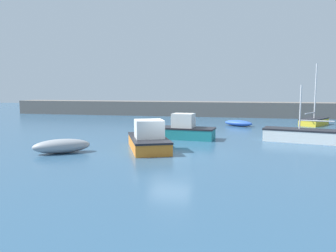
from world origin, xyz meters
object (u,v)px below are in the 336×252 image
rowboat_white_midwater (62,146)px  sailboat_twin_hulled (299,135)px  mooring_buoy_white (194,128)px  cabin_cruiser_white (179,130)px  mooring_buoy_orange (174,123)px  rowboat_blue_near (238,123)px  sailboat_tall_mast (314,121)px  motorboat_with_cabin (149,139)px

rowboat_white_midwater → sailboat_twin_hulled: size_ratio=0.64×
mooring_buoy_white → cabin_cruiser_white: bearing=-95.2°
mooring_buoy_orange → rowboat_blue_near: bearing=5.4°
sailboat_tall_mast → mooring_buoy_white: size_ratio=16.25×
sailboat_twin_hulled → mooring_buoy_orange: 14.35m
sailboat_twin_hulled → rowboat_blue_near: size_ratio=1.59×
sailboat_twin_hulled → sailboat_tall_mast: size_ratio=0.81×
mooring_buoy_white → sailboat_twin_hulled: bearing=-28.9°
rowboat_white_midwater → cabin_cruiser_white: size_ratio=0.59×
motorboat_with_cabin → cabin_cruiser_white: cabin_cruiser_white is taller
cabin_cruiser_white → rowboat_blue_near: size_ratio=1.74×
cabin_cruiser_white → rowboat_white_midwater: bearing=55.6°
mooring_buoy_white → motorboat_with_cabin: bearing=-98.7°
sailboat_twin_hulled → motorboat_with_cabin: size_ratio=0.94×
rowboat_white_midwater → sailboat_tall_mast: (18.41, 19.88, 0.01)m
mooring_buoy_orange → mooring_buoy_white: 5.01m
motorboat_with_cabin → mooring_buoy_white: bearing=-32.3°
motorboat_with_cabin → mooring_buoy_orange: motorboat_with_cabin is taller
rowboat_blue_near → mooring_buoy_orange: (-6.82, -0.65, -0.09)m
rowboat_blue_near → sailboat_twin_hulled: bearing=144.1°
rowboat_blue_near → mooring_buoy_orange: size_ratio=7.88×
sailboat_tall_mast → sailboat_twin_hulled: bearing=-165.8°
rowboat_white_midwater → motorboat_with_cabin: size_ratio=0.61×
rowboat_white_midwater → mooring_buoy_orange: 16.97m
rowboat_white_midwater → sailboat_twin_hulled: sailboat_twin_hulled is taller
sailboat_twin_hulled → mooring_buoy_white: (-8.50, 4.70, -0.29)m
mooring_buoy_white → mooring_buoy_orange: bearing=124.0°
sailboat_tall_mast → mooring_buoy_white: 14.12m
sailboat_twin_hulled → mooring_buoy_orange: bearing=-25.2°
rowboat_white_midwater → rowboat_blue_near: rowboat_white_midwater is taller
sailboat_twin_hulled → motorboat_with_cabin: sailboat_twin_hulled is taller
motorboat_with_cabin → mooring_buoy_white: size_ratio=14.06×
cabin_cruiser_white → rowboat_blue_near: (4.49, 9.94, -0.36)m
rowboat_white_midwater → cabin_cruiser_white: cabin_cruiser_white is taller
motorboat_with_cabin → sailboat_twin_hulled: bearing=-85.1°
cabin_cruiser_white → mooring_buoy_white: bearing=-90.3°
motorboat_with_cabin → sailboat_tall_mast: bearing=-61.2°
cabin_cruiser_white → mooring_buoy_white: 5.18m
rowboat_white_midwater → sailboat_twin_hulled: bearing=-8.1°
motorboat_with_cabin → rowboat_blue_near: motorboat_with_cabin is taller
rowboat_white_midwater → sailboat_tall_mast: bearing=11.7°
rowboat_blue_near → mooring_buoy_orange: 6.86m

